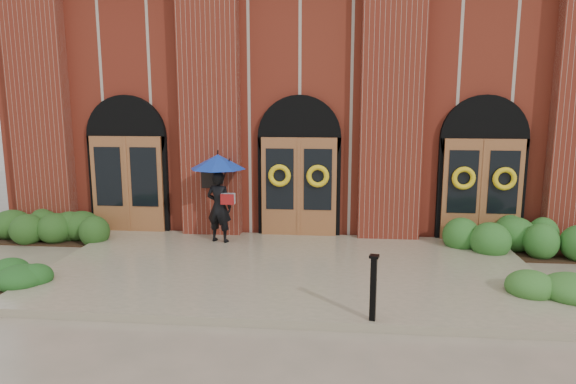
# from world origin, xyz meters

# --- Properties ---
(ground) EXTENTS (90.00, 90.00, 0.00)m
(ground) POSITION_xyz_m (0.00, 0.00, 0.00)
(ground) COLOR gray
(ground) RESTS_ON ground
(landing) EXTENTS (10.00, 5.30, 0.15)m
(landing) POSITION_xyz_m (0.00, 0.15, 0.07)
(landing) COLOR tan
(landing) RESTS_ON ground
(church_building) EXTENTS (16.20, 12.53, 7.00)m
(church_building) POSITION_xyz_m (0.00, 8.78, 3.50)
(church_building) COLOR #602114
(church_building) RESTS_ON ground
(man_with_umbrella) EXTENTS (1.63, 1.63, 2.14)m
(man_with_umbrella) POSITION_xyz_m (-1.87, 1.90, 1.65)
(man_with_umbrella) COLOR black
(man_with_umbrella) RESTS_ON landing
(metal_post) EXTENTS (0.17, 0.17, 1.07)m
(metal_post) POSITION_xyz_m (1.55, -2.35, 0.71)
(metal_post) COLOR black
(metal_post) RESTS_ON landing
(hedge_wall_left) EXTENTS (2.80, 1.12, 0.72)m
(hedge_wall_left) POSITION_xyz_m (-6.38, 2.20, 0.36)
(hedge_wall_left) COLOR #214416
(hedge_wall_left) RESTS_ON ground
(hedge_wall_right) EXTENTS (3.05, 1.22, 0.78)m
(hedge_wall_right) POSITION_xyz_m (5.20, 2.07, 0.39)
(hedge_wall_right) COLOR #285B20
(hedge_wall_right) RESTS_ON ground
(hedge_front_left) EXTENTS (1.28, 1.10, 0.45)m
(hedge_front_left) POSITION_xyz_m (-5.10, -0.90, 0.23)
(hedge_front_left) COLOR #1C4819
(hedge_front_left) RESTS_ON ground
(hedge_front_right) EXTENTS (1.48, 1.27, 0.52)m
(hedge_front_right) POSITION_xyz_m (5.11, -0.84, 0.26)
(hedge_front_right) COLOR #2E5D21
(hedge_front_right) RESTS_ON ground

